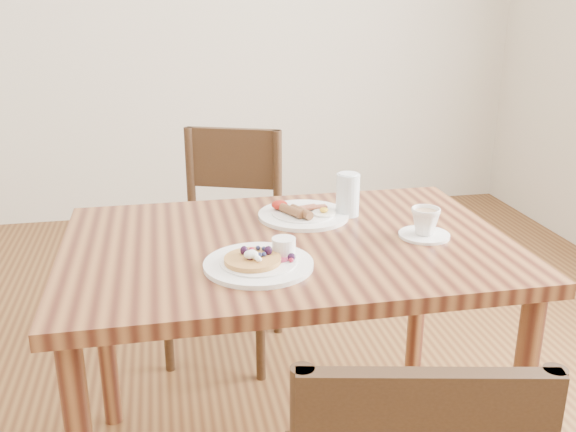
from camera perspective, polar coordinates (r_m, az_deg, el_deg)
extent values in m
cube|color=brown|center=(1.74, 0.00, -2.79)|extent=(1.20, 0.80, 0.04)
cylinder|color=brown|center=(1.83, 19.85, -16.30)|extent=(0.06, 0.06, 0.71)
cylinder|color=brown|center=(2.35, 11.45, -7.20)|extent=(0.06, 0.06, 0.71)
cylinder|color=brown|center=(2.19, -16.00, -9.55)|extent=(0.06, 0.06, 0.71)
cube|color=#382314|center=(2.50, -5.73, -2.83)|extent=(0.54, 0.54, 0.04)
cylinder|color=#382314|center=(2.50, -10.69, -9.08)|extent=(0.04, 0.04, 0.43)
cylinder|color=#382314|center=(2.40, -2.47, -9.91)|extent=(0.04, 0.04, 0.43)
cylinder|color=#382314|center=(2.80, -8.19, -5.67)|extent=(0.04, 0.04, 0.43)
cylinder|color=#382314|center=(2.72, -0.88, -6.27)|extent=(0.04, 0.04, 0.43)
cylinder|color=#382314|center=(2.55, -0.93, 2.88)|extent=(0.04, 0.04, 0.43)
cylinder|color=#382314|center=(2.64, -8.64, 3.22)|extent=(0.04, 0.04, 0.43)
cube|color=#382314|center=(2.58, -4.86, 5.15)|extent=(0.37, 0.16, 0.24)
cylinder|color=white|center=(1.57, -2.64, -4.32)|extent=(0.27, 0.27, 0.01)
cylinder|color=white|center=(1.57, -2.64, -4.09)|extent=(0.19, 0.19, 0.01)
cylinder|color=#B22D59|center=(1.59, -0.91, -3.69)|extent=(0.07, 0.07, 0.00)
cylinder|color=#C68C47|center=(1.56, -3.17, -3.89)|extent=(0.14, 0.14, 0.01)
ellipsoid|color=white|center=(1.55, -3.33, -3.40)|extent=(0.03, 0.03, 0.02)
ellipsoid|color=white|center=(1.53, -2.64, -3.85)|extent=(0.02, 0.02, 0.01)
cylinder|color=white|center=(1.60, -0.38, -2.65)|extent=(0.06, 0.06, 0.04)
cylinder|color=#591E07|center=(1.60, -0.38, -2.12)|extent=(0.05, 0.05, 0.00)
sphere|color=black|center=(1.57, -2.17, -3.10)|extent=(0.02, 0.02, 0.02)
sphere|color=#1E234C|center=(1.59, -2.23, -2.97)|extent=(0.01, 0.01, 0.01)
sphere|color=#1E234C|center=(1.60, -2.86, -2.78)|extent=(0.01, 0.01, 0.01)
sphere|color=#B21938|center=(1.59, -3.35, -3.00)|extent=(0.02, 0.02, 0.02)
sphere|color=black|center=(1.58, -3.89, -3.09)|extent=(0.02, 0.02, 0.02)
sphere|color=#1E234C|center=(1.56, -4.06, -3.53)|extent=(0.01, 0.01, 0.01)
sphere|color=black|center=(1.55, -3.16, -3.42)|extent=(0.02, 0.02, 0.02)
sphere|color=#1E234C|center=(1.55, -2.56, -3.64)|extent=(0.01, 0.01, 0.01)
sphere|color=#1E234C|center=(1.55, -1.76, -3.52)|extent=(0.01, 0.01, 0.01)
sphere|color=#1E234C|center=(1.54, 0.08, -4.25)|extent=(0.01, 0.01, 0.01)
sphere|color=#B21938|center=(1.57, 0.30, -3.67)|extent=(0.01, 0.01, 0.01)
sphere|color=black|center=(1.61, -0.19, -3.02)|extent=(0.02, 0.02, 0.02)
cylinder|color=white|center=(1.92, 1.38, 0.08)|extent=(0.27, 0.27, 0.01)
cylinder|color=white|center=(1.91, 1.38, 0.28)|extent=(0.19, 0.19, 0.01)
cylinder|color=brown|center=(1.88, 0.33, 0.47)|extent=(0.06, 0.10, 0.03)
cylinder|color=brown|center=(1.87, 1.17, 0.37)|extent=(0.06, 0.10, 0.03)
cube|color=maroon|center=(1.94, 1.48, 0.77)|extent=(0.08, 0.04, 0.01)
cube|color=maroon|center=(1.93, 2.30, 0.79)|extent=(0.08, 0.03, 0.01)
cylinder|color=white|center=(1.90, 3.20, 0.27)|extent=(0.07, 0.07, 0.00)
ellipsoid|color=yellow|center=(1.89, 3.21, 0.55)|extent=(0.03, 0.03, 0.01)
ellipsoid|color=#A5190F|center=(1.93, -0.76, 1.01)|extent=(0.05, 0.05, 0.03)
cylinder|color=white|center=(1.80, 12.01, -1.66)|extent=(0.14, 0.14, 0.01)
imported|color=white|center=(1.79, 12.10, -0.43)|extent=(0.11, 0.11, 0.07)
cylinder|color=tan|center=(1.78, 12.15, 0.32)|extent=(0.07, 0.07, 0.00)
cylinder|color=silver|center=(1.92, 5.34, 1.90)|extent=(0.07, 0.07, 0.13)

